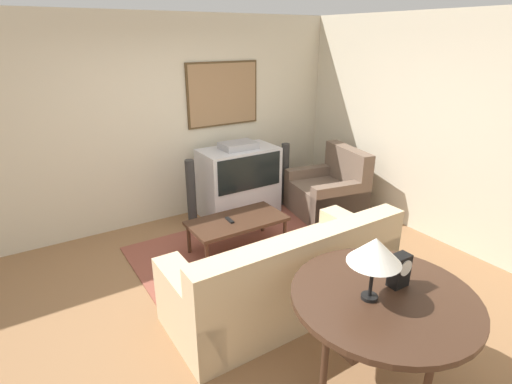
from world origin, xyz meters
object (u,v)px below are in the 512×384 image
object	(u,v)px
tv	(239,181)
table_lamp	(375,251)
armchair	(328,193)
coffee_table	(237,222)
console_table	(384,303)
speaker_tower_right	(285,176)
speaker_tower_left	(191,197)
couch	(285,278)
mantel_clock	(399,270)

from	to	relation	value
tv	table_lamp	size ratio (longest dim) A/B	2.40
armchair	coffee_table	world-z (taller)	armchair
tv	console_table	bearing A→B (deg)	-102.85
speaker_tower_right	console_table	bearing A→B (deg)	-115.41
tv	speaker_tower_left	xyz separation A→B (m)	(-0.76, -0.06, -0.05)
couch	speaker_tower_right	bearing A→B (deg)	-126.51
tv	armchair	bearing A→B (deg)	-32.46
couch	armchair	world-z (taller)	armchair
armchair	speaker_tower_left	size ratio (longest dim) A/B	1.14
mantel_clock	speaker_tower_left	size ratio (longest dim) A/B	0.25
armchair	table_lamp	xyz separation A→B (m)	(-1.93, -2.49, 0.86)
tv	table_lamp	xyz separation A→B (m)	(-0.85, -3.17, 0.67)
console_table	speaker_tower_left	xyz separation A→B (m)	(-0.03, 3.14, -0.30)
couch	speaker_tower_right	world-z (taller)	speaker_tower_right
coffee_table	speaker_tower_left	world-z (taller)	speaker_tower_left
coffee_table	table_lamp	size ratio (longest dim) A/B	2.55
console_table	speaker_tower_left	size ratio (longest dim) A/B	1.31
mantel_clock	speaker_tower_left	xyz separation A→B (m)	(-0.19, 3.11, -0.49)
tv	mantel_clock	bearing A→B (deg)	-100.21
armchair	speaker_tower_left	distance (m)	1.95
coffee_table	speaker_tower_right	xyz separation A→B (m)	(1.32, 0.86, 0.08)
console_table	table_lamp	xyz separation A→B (m)	(-0.12, 0.03, 0.42)
tv	coffee_table	xyz separation A→B (m)	(-0.56, -0.92, -0.13)
table_lamp	coffee_table	bearing A→B (deg)	82.75
armchair	console_table	distance (m)	3.13
coffee_table	speaker_tower_right	size ratio (longest dim) A/B	1.20
armchair	console_table	bearing A→B (deg)	-25.26
table_lamp	speaker_tower_left	bearing A→B (deg)	88.41
console_table	mantel_clock	size ratio (longest dim) A/B	5.22
table_lamp	speaker_tower_right	bearing A→B (deg)	62.65
couch	table_lamp	distance (m)	1.36
coffee_table	speaker_tower_right	distance (m)	1.58
couch	table_lamp	xyz separation A→B (m)	(-0.12, -1.07, 0.84)
couch	speaker_tower_left	distance (m)	2.05
table_lamp	console_table	bearing A→B (deg)	-14.51
tv	console_table	xyz separation A→B (m)	(-0.73, -3.20, 0.25)
tv	mantel_clock	world-z (taller)	tv
coffee_table	console_table	size ratio (longest dim) A/B	0.91
console_table	speaker_tower_right	size ratio (longest dim) A/B	1.31
speaker_tower_left	mantel_clock	bearing A→B (deg)	-86.52
armchair	table_lamp	distance (m)	3.26
tv	couch	size ratio (longest dim) A/B	0.50
tv	armchair	world-z (taller)	tv
mantel_clock	speaker_tower_left	distance (m)	3.15
table_lamp	speaker_tower_right	world-z (taller)	table_lamp
couch	mantel_clock	size ratio (longest dim) A/B	9.02
couch	coffee_table	world-z (taller)	couch
mantel_clock	speaker_tower_right	size ratio (longest dim) A/B	0.25
speaker_tower_left	console_table	bearing A→B (deg)	-89.44
mantel_clock	tv	bearing A→B (deg)	79.79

